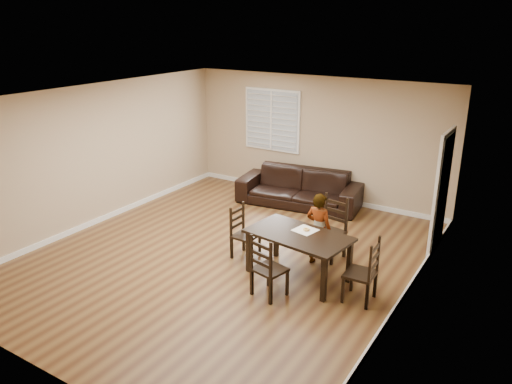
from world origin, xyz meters
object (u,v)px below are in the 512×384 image
child (319,229)px  donut (306,229)px  chair_left (240,233)px  chair_far (264,271)px  chair_right (368,274)px  chair_near (333,229)px  sofa (299,188)px  dining_table (299,239)px

child → donut: (-0.03, -0.39, 0.14)m
chair_left → donut: size_ratio=8.64×
chair_far → chair_right: (1.30, 0.68, 0.00)m
chair_near → donut: chair_near is taller
chair_far → sofa: chair_far is taller
dining_table → chair_left: 1.20m
chair_right → donut: chair_right is taller
chair_near → chair_far: bearing=-88.9°
chair_left → donut: 1.26m
sofa → donut: bearing=-68.8°
chair_far → chair_left: size_ratio=1.06×
child → donut: child is taller
chair_near → child: (-0.06, -0.44, 0.14)m
chair_left → child: 1.33m
chair_near → chair_left: size_ratio=1.16×
chair_near → chair_right: 1.54m
chair_left → sofa: 2.73m
dining_table → child: (0.08, 0.56, -0.03)m
chair_left → child: (1.25, 0.41, 0.20)m
chair_near → chair_far: 1.83m
dining_table → chair_near: bearing=89.8°
chair_far → child: size_ratio=0.79×
chair_near → dining_table: bearing=-88.6°
chair_near → child: size_ratio=0.86×
child → chair_far: bearing=86.7°
sofa → chair_near: bearing=-57.4°
chair_near → child: 0.46m
chair_far → chair_left: 1.43m
chair_near → chair_right: (1.04, -1.14, -0.04)m
donut → sofa: (-1.49, 2.69, -0.37)m
donut → chair_left: bearing=-179.0°
child → sofa: bearing=-51.5°
child → donut: size_ratio=11.72×
child → sofa: (-1.53, 2.30, -0.23)m
chair_left → sofa: bearing=7.7°
dining_table → donut: 0.21m
child → chair_right: bearing=152.5°
donut → dining_table: bearing=-104.2°
chair_near → sofa: (-1.59, 1.87, -0.10)m
chair_left → sofa: size_ratio=0.35×
chair_far → chair_right: bearing=-139.5°
chair_far → donut: chair_far is taller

